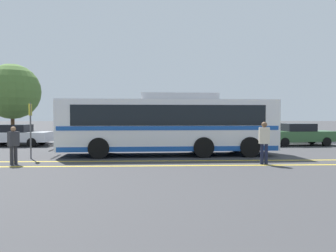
{
  "coord_description": "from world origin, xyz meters",
  "views": [
    {
      "loc": [
        -0.96,
        -16.85,
        2.02
      ],
      "look_at": [
        -0.27,
        -0.03,
        1.5
      ],
      "focal_mm": 35.0,
      "sensor_mm": 36.0,
      "label": 1
    }
  ],
  "objects_px": {
    "transit_bus": "(168,124)",
    "parked_car_0": "(16,135)",
    "parked_car_1": "(111,136)",
    "pedestrian_1": "(264,140)",
    "tree_0": "(12,92)",
    "pedestrian_0": "(14,143)",
    "parked_car_2": "(209,134)",
    "bus_stop_sign": "(30,124)",
    "parked_car_3": "(299,134)"
  },
  "relations": [
    {
      "from": "parked_car_0",
      "to": "tree_0",
      "type": "bearing_deg",
      "value": -151.67
    },
    {
      "from": "parked_car_1",
      "to": "pedestrian_1",
      "type": "relative_size",
      "value": 2.3
    },
    {
      "from": "tree_0",
      "to": "parked_car_2",
      "type": "bearing_deg",
      "value": -13.64
    },
    {
      "from": "parked_car_2",
      "to": "transit_bus",
      "type": "bearing_deg",
      "value": -32.71
    },
    {
      "from": "parked_car_1",
      "to": "parked_car_2",
      "type": "distance_m",
      "value": 6.7
    },
    {
      "from": "parked_car_0",
      "to": "tree_0",
      "type": "relative_size",
      "value": 0.74
    },
    {
      "from": "parked_car_0",
      "to": "parked_car_2",
      "type": "height_order",
      "value": "parked_car_2"
    },
    {
      "from": "transit_bus",
      "to": "parked_car_0",
      "type": "distance_m",
      "value": 11.49
    },
    {
      "from": "parked_car_1",
      "to": "parked_car_3",
      "type": "xyz_separation_m",
      "value": [
        12.82,
        -0.1,
        0.07
      ]
    },
    {
      "from": "parked_car_3",
      "to": "pedestrian_0",
      "type": "distance_m",
      "value": 17.75
    },
    {
      "from": "parked_car_3",
      "to": "tree_0",
      "type": "relative_size",
      "value": 0.8
    },
    {
      "from": "pedestrian_0",
      "to": "pedestrian_1",
      "type": "bearing_deg",
      "value": -52.81
    },
    {
      "from": "transit_bus",
      "to": "tree_0",
      "type": "distance_m",
      "value": 15.25
    },
    {
      "from": "pedestrian_0",
      "to": "pedestrian_1",
      "type": "distance_m",
      "value": 10.45
    },
    {
      "from": "parked_car_1",
      "to": "parked_car_0",
      "type": "bearing_deg",
      "value": 87.47
    },
    {
      "from": "parked_car_3",
      "to": "pedestrian_1",
      "type": "bearing_deg",
      "value": -36.56
    },
    {
      "from": "transit_bus",
      "to": "bus_stop_sign",
      "type": "relative_size",
      "value": 4.26
    },
    {
      "from": "transit_bus",
      "to": "parked_car_1",
      "type": "height_order",
      "value": "transit_bus"
    },
    {
      "from": "pedestrian_1",
      "to": "parked_car_1",
      "type": "bearing_deg",
      "value": 140.86
    },
    {
      "from": "transit_bus",
      "to": "tree_0",
      "type": "height_order",
      "value": "tree_0"
    },
    {
      "from": "parked_car_0",
      "to": "parked_car_3",
      "type": "xyz_separation_m",
      "value": [
        19.19,
        -0.37,
        0.03
      ]
    },
    {
      "from": "parked_car_1",
      "to": "bus_stop_sign",
      "type": "relative_size",
      "value": 1.55
    },
    {
      "from": "pedestrian_1",
      "to": "pedestrian_0",
      "type": "bearing_deg",
      "value": -172.2
    },
    {
      "from": "parked_car_0",
      "to": "parked_car_3",
      "type": "distance_m",
      "value": 19.19
    },
    {
      "from": "bus_stop_sign",
      "to": "tree_0",
      "type": "bearing_deg",
      "value": 24.72
    },
    {
      "from": "parked_car_2",
      "to": "pedestrian_0",
      "type": "relative_size",
      "value": 3.08
    },
    {
      "from": "parked_car_3",
      "to": "pedestrian_0",
      "type": "bearing_deg",
      "value": -67.39
    },
    {
      "from": "parked_car_3",
      "to": "tree_0",
      "type": "distance_m",
      "value": 21.65
    },
    {
      "from": "parked_car_0",
      "to": "tree_0",
      "type": "xyz_separation_m",
      "value": [
        -1.83,
        3.75,
        3.2
      ]
    },
    {
      "from": "parked_car_0",
      "to": "bus_stop_sign",
      "type": "relative_size",
      "value": 1.69
    },
    {
      "from": "parked_car_3",
      "to": "pedestrian_0",
      "type": "relative_size",
      "value": 3.09
    },
    {
      "from": "parked_car_1",
      "to": "parked_car_3",
      "type": "relative_size",
      "value": 0.84
    },
    {
      "from": "bus_stop_sign",
      "to": "pedestrian_1",
      "type": "bearing_deg",
      "value": -104.19
    },
    {
      "from": "transit_bus",
      "to": "parked_car_2",
      "type": "bearing_deg",
      "value": -30.12
    },
    {
      "from": "transit_bus",
      "to": "parked_car_1",
      "type": "bearing_deg",
      "value": 32.47
    },
    {
      "from": "parked_car_0",
      "to": "parked_car_1",
      "type": "height_order",
      "value": "parked_car_0"
    },
    {
      "from": "pedestrian_0",
      "to": "pedestrian_1",
      "type": "relative_size",
      "value": 0.89
    },
    {
      "from": "parked_car_0",
      "to": "bus_stop_sign",
      "type": "bearing_deg",
      "value": 29.47
    },
    {
      "from": "parked_car_1",
      "to": "pedestrian_1",
      "type": "xyz_separation_m",
      "value": [
        7.5,
        -8.7,
        0.33
      ]
    },
    {
      "from": "transit_bus",
      "to": "bus_stop_sign",
      "type": "height_order",
      "value": "transit_bus"
    },
    {
      "from": "parked_car_2",
      "to": "pedestrian_1",
      "type": "height_order",
      "value": "pedestrian_1"
    },
    {
      "from": "bus_stop_sign",
      "to": "pedestrian_0",
      "type": "bearing_deg",
      "value": 177.14
    },
    {
      "from": "tree_0",
      "to": "pedestrian_0",
      "type": "bearing_deg",
      "value": -66.85
    },
    {
      "from": "parked_car_0",
      "to": "parked_car_2",
      "type": "xyz_separation_m",
      "value": [
        13.06,
        0.14,
        0.03
      ]
    },
    {
      "from": "parked_car_2",
      "to": "pedestrian_0",
      "type": "height_order",
      "value": "pedestrian_0"
    },
    {
      "from": "pedestrian_0",
      "to": "parked_car_2",
      "type": "bearing_deg",
      "value": -8.44
    },
    {
      "from": "transit_bus",
      "to": "tree_0",
      "type": "bearing_deg",
      "value": 49.75
    },
    {
      "from": "parked_car_1",
      "to": "parked_car_2",
      "type": "relative_size",
      "value": 0.84
    },
    {
      "from": "pedestrian_0",
      "to": "bus_stop_sign",
      "type": "bearing_deg",
      "value": 38.66
    },
    {
      "from": "parked_car_2",
      "to": "pedestrian_1",
      "type": "bearing_deg",
      "value": 0.48
    }
  ]
}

